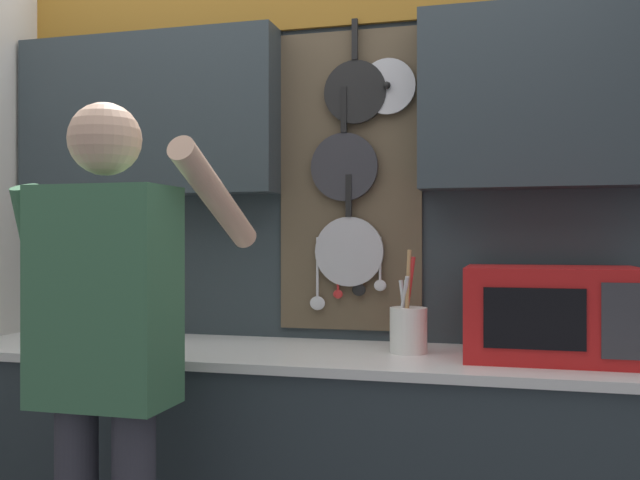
{
  "coord_description": "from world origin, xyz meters",
  "views": [
    {
      "loc": [
        0.72,
        -2.34,
        1.28
      ],
      "look_at": [
        0.04,
        0.19,
        1.28
      ],
      "focal_mm": 40.0,
      "sensor_mm": 36.0,
      "label": 1
    }
  ],
  "objects": [
    {
      "name": "person",
      "position": [
        -0.37,
        -0.57,
        0.99
      ],
      "size": [
        0.54,
        0.61,
        1.66
      ],
      "color": "#383842",
      "rests_on": "ground_plane"
    },
    {
      "name": "back_wall_unit",
      "position": [
        -0.01,
        0.27,
        1.45
      ],
      "size": [
        3.03,
        0.2,
        2.38
      ],
      "color": "#2D383D",
      "rests_on": "ground_plane"
    },
    {
      "name": "knife_block",
      "position": [
        -0.74,
        0.04,
        0.99
      ],
      "size": [
        0.12,
        0.15,
        0.26
      ],
      "color": "brown",
      "rests_on": "base_cabinet_counter"
    },
    {
      "name": "utensil_crock",
      "position": [
        0.39,
        0.04,
        0.98
      ],
      "size": [
        0.13,
        0.13,
        0.35
      ],
      "color": "white",
      "rests_on": "base_cabinet_counter"
    },
    {
      "name": "microwave",
      "position": [
        0.84,
        0.04,
        1.04
      ],
      "size": [
        0.53,
        0.39,
        0.29
      ],
      "color": "red",
      "rests_on": "base_cabinet_counter"
    }
  ]
}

